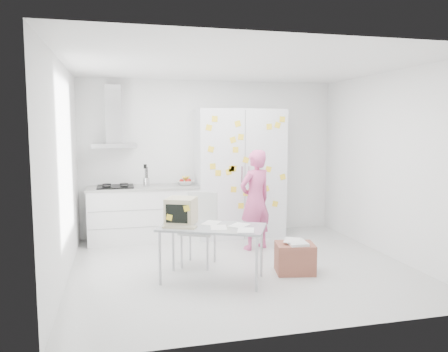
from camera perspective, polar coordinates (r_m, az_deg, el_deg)
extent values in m
cube|color=silver|center=(6.10, 2.23, -11.80)|extent=(4.50, 4.00, 0.02)
cube|color=white|center=(7.76, -1.79, 2.38)|extent=(4.50, 0.02, 2.70)
cube|color=white|center=(5.64, -20.28, 0.43)|extent=(0.02, 4.00, 2.70)
cube|color=white|center=(6.79, 20.86, 1.37)|extent=(0.02, 4.00, 2.70)
cube|color=white|center=(5.85, 2.35, 14.29)|extent=(4.50, 4.00, 0.02)
cube|color=white|center=(7.43, -10.40, -5.00)|extent=(1.80, 0.60, 0.88)
cube|color=gray|center=(7.10, -10.28, -4.37)|extent=(1.76, 0.01, 0.01)
cube|color=gray|center=(7.16, -10.24, -6.57)|extent=(1.76, 0.01, 0.01)
cube|color=#9E9E99|center=(7.35, -10.48, -1.48)|extent=(1.84, 0.63, 0.04)
cube|color=black|center=(7.34, -13.99, -1.39)|extent=(0.58, 0.50, 0.03)
cylinder|color=black|center=(7.22, -15.11, -1.31)|extent=(0.14, 0.14, 0.02)
cylinder|color=black|center=(7.22, -12.89, -1.25)|extent=(0.14, 0.14, 0.02)
cylinder|color=black|center=(7.46, -15.07, -1.06)|extent=(0.14, 0.14, 0.02)
cylinder|color=black|center=(7.45, -12.92, -1.01)|extent=(0.14, 0.14, 0.02)
cylinder|color=silver|center=(7.34, -10.10, -0.78)|extent=(0.10, 0.10, 0.14)
cylinder|color=black|center=(7.34, -10.24, 0.00)|extent=(0.01, 0.01, 0.30)
cylinder|color=black|center=(7.32, -9.97, -0.01)|extent=(0.01, 0.01, 0.30)
cylinder|color=black|center=(7.35, -10.09, 0.02)|extent=(0.01, 0.01, 0.30)
cube|color=black|center=(7.32, -10.26, 1.25)|extent=(0.05, 0.01, 0.07)
imported|color=white|center=(7.41, -5.08, -0.88)|extent=(0.31, 0.31, 0.08)
sphere|color=#B2140F|center=(7.42, -5.56, -0.67)|extent=(0.08, 0.08, 0.08)
sphere|color=#B2140F|center=(7.37, -4.79, -0.71)|extent=(0.08, 0.08, 0.08)
sphere|color=#B2140F|center=(7.46, -4.60, -0.62)|extent=(0.08, 0.08, 0.08)
cylinder|color=yellow|center=(7.42, -5.26, -0.31)|extent=(0.09, 0.17, 0.10)
cylinder|color=yellow|center=(7.43, -5.07, -0.31)|extent=(0.04, 0.17, 0.10)
cylinder|color=yellow|center=(7.43, -4.88, -0.30)|extent=(0.08, 0.17, 0.10)
cube|color=silver|center=(7.33, -14.13, 3.90)|extent=(0.70, 0.48, 0.07)
cube|color=silver|center=(7.44, -14.24, 7.79)|extent=(0.26, 0.24, 0.95)
cube|color=silver|center=(7.57, 2.06, 0.38)|extent=(1.50, 0.65, 2.20)
cube|color=slate|center=(7.26, 2.77, 0.11)|extent=(0.01, 0.01, 2.16)
cube|color=silver|center=(7.23, 2.34, 0.09)|extent=(0.02, 0.02, 0.30)
cube|color=silver|center=(7.27, 3.25, 0.11)|extent=(0.02, 0.02, 0.30)
cube|color=yellow|center=(7.34, 5.92, 6.44)|extent=(0.10, 0.00, 0.10)
cube|color=yellow|center=(7.39, 7.02, 6.61)|extent=(0.12, 0.00, 0.12)
cube|color=yellow|center=(7.48, 7.68, -0.12)|extent=(0.12, 0.00, 0.12)
cube|color=yellow|center=(7.18, 0.99, 0.94)|extent=(0.10, 0.00, 0.10)
cube|color=yellow|center=(7.24, 2.87, 2.10)|extent=(0.12, 0.00, 0.12)
cube|color=yellow|center=(7.40, 5.55, -1.69)|extent=(0.12, 0.00, 0.12)
cube|color=yellow|center=(7.23, 1.27, -1.76)|extent=(0.10, 0.00, 0.10)
cube|color=yellow|center=(7.18, 1.81, 6.84)|extent=(0.12, 0.00, 0.12)
cube|color=yellow|center=(7.32, 3.45, -2.13)|extent=(0.12, 0.00, 0.12)
cube|color=yellow|center=(7.37, 5.83, 0.89)|extent=(0.12, 0.00, 0.12)
cube|color=yellow|center=(7.36, 4.92, -1.07)|extent=(0.10, 0.00, 0.10)
cube|color=yellow|center=(7.16, 1.17, 4.74)|extent=(0.12, 0.00, 0.12)
cube|color=yellow|center=(7.14, -0.77, 0.40)|extent=(0.10, 0.00, 0.10)
cube|color=yellow|center=(7.11, -1.48, 1.27)|extent=(0.10, 0.00, 0.10)
cube|color=yellow|center=(7.06, -1.98, 6.34)|extent=(0.11, 0.00, 0.11)
cube|color=yellow|center=(7.31, 2.23, -3.91)|extent=(0.10, 0.00, 0.10)
cube|color=yellow|center=(7.19, 1.26, 1.00)|extent=(0.11, 0.00, 0.11)
cube|color=yellow|center=(7.50, 6.69, -3.63)|extent=(0.11, 0.00, 0.11)
cube|color=yellow|center=(7.42, 7.62, 7.36)|extent=(0.10, 0.00, 0.10)
cube|color=yellow|center=(7.18, 1.52, 3.45)|extent=(0.10, 0.00, 0.10)
cube|color=yellow|center=(7.18, 0.62, 0.53)|extent=(0.11, 0.00, 0.11)
cube|color=yellow|center=(7.40, 4.09, -4.34)|extent=(0.10, 0.00, 0.10)
cube|color=yellow|center=(7.08, -1.22, 7.47)|extent=(0.10, 0.00, 0.10)
cube|color=yellow|center=(7.08, -1.72, 3.52)|extent=(0.12, 0.00, 0.12)
cube|color=yellow|center=(7.39, 5.04, -2.38)|extent=(0.11, 0.00, 0.11)
cube|color=yellow|center=(7.19, 2.22, 5.12)|extent=(0.11, 0.00, 0.11)
cube|color=yellow|center=(7.32, 4.79, 1.57)|extent=(0.11, 0.00, 0.11)
cube|color=yellow|center=(7.30, 2.91, -2.24)|extent=(0.11, 0.00, 0.11)
imported|color=#D15189|center=(6.79, 4.11, -3.10)|extent=(0.67, 0.56, 1.55)
cube|color=#969A9F|center=(5.38, -1.58, -6.72)|extent=(1.43, 1.11, 0.03)
cylinder|color=#A9A9AE|center=(5.38, -8.37, -10.61)|extent=(0.04, 0.04, 0.66)
cylinder|color=#A9A9AE|center=(5.13, 4.29, -11.41)|extent=(0.04, 0.04, 0.66)
cylinder|color=#A9A9AE|center=(5.86, -6.66, -9.15)|extent=(0.04, 0.04, 0.66)
cylinder|color=#A9A9AE|center=(5.64, 4.91, -9.78)|extent=(0.04, 0.04, 0.66)
cube|color=#BDB28C|center=(5.52, -5.61, -4.54)|extent=(0.47, 0.48, 0.33)
cube|color=#BDB28C|center=(5.34, -6.19, -4.92)|extent=(0.31, 0.15, 0.29)
cube|color=black|center=(5.33, -6.21, -4.94)|extent=(0.25, 0.12, 0.23)
cube|color=yellow|center=(5.36, -7.16, -5.38)|extent=(0.08, 0.04, 0.08)
cube|color=yellow|center=(5.27, -4.91, -4.24)|extent=(0.08, 0.04, 0.09)
cube|color=#BDB28C|center=(5.31, -5.84, -6.65)|extent=(0.42, 0.29, 0.02)
cube|color=gray|center=(5.31, -5.84, -6.52)|extent=(0.37, 0.24, 0.01)
cube|color=silver|center=(5.32, -0.72, -6.72)|extent=(0.24, 0.30, 0.00)
cube|color=silver|center=(5.43, 1.98, -6.43)|extent=(0.33, 0.33, 0.00)
cube|color=silver|center=(5.18, 2.87, -7.06)|extent=(0.27, 0.32, 0.00)
cube|color=silver|center=(5.56, -1.64, -6.12)|extent=(0.31, 0.33, 0.00)
cube|color=#B3B4B1|center=(6.03, -3.37, -7.19)|extent=(0.61, 0.61, 0.04)
cube|color=#B3B4B1|center=(6.16, -2.82, -4.35)|extent=(0.39, 0.23, 0.49)
cylinder|color=#B0AFB4|center=(5.98, -5.56, -9.81)|extent=(0.04, 0.04, 0.46)
cylinder|color=#B0AFB4|center=(5.87, -2.17, -10.09)|extent=(0.04, 0.04, 0.46)
cylinder|color=#B0AFB4|center=(6.31, -4.44, -8.93)|extent=(0.04, 0.04, 0.46)
cylinder|color=#B0AFB4|center=(6.21, -1.22, -9.17)|extent=(0.04, 0.04, 0.46)
cube|color=brown|center=(5.87, 9.24, -10.54)|extent=(0.55, 0.48, 0.39)
cube|color=silver|center=(5.80, 9.51, -8.59)|extent=(0.26, 0.33, 0.03)
cube|color=silver|center=(5.84, 8.92, -8.28)|extent=(0.32, 0.35, 0.00)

